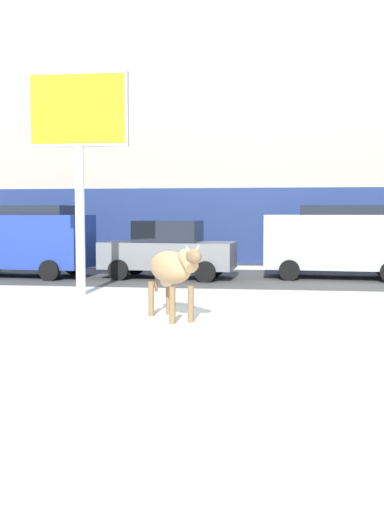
{
  "coord_description": "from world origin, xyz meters",
  "views": [
    {
      "loc": [
        1.65,
        -10.96,
        2.09
      ],
      "look_at": [
        -0.16,
        2.47,
        1.1
      ],
      "focal_mm": 41.74,
      "sensor_mm": 36.0,
      "label": 1
    }
  ],
  "objects_px": {
    "billboard": "(79,123)",
    "car_grey_sedan": "(168,250)",
    "car_silver_van": "(339,239)",
    "cow_tan": "(172,269)",
    "car_blue_van": "(20,239)"
  },
  "relations": [
    {
      "from": "billboard",
      "to": "car_grey_sedan",
      "type": "relative_size",
      "value": 1.29
    },
    {
      "from": "car_grey_sedan",
      "to": "billboard",
      "type": "bearing_deg",
      "value": -110.32
    },
    {
      "from": "car_grey_sedan",
      "to": "car_silver_van",
      "type": "distance_m",
      "value": 5.46
    },
    {
      "from": "cow_tan",
      "to": "car_blue_van",
      "type": "xyz_separation_m",
      "value": [
        -6.23,
        7.09,
        0.25
      ]
    },
    {
      "from": "car_blue_van",
      "to": "car_grey_sedan",
      "type": "distance_m",
      "value": 4.9
    },
    {
      "from": "car_blue_van",
      "to": "car_silver_van",
      "type": "xyz_separation_m",
      "value": [
        10.29,
        0.85,
        0.0
      ]
    },
    {
      "from": "cow_tan",
      "to": "car_blue_van",
      "type": "distance_m",
      "value": 9.45
    },
    {
      "from": "cow_tan",
      "to": "billboard",
      "type": "xyz_separation_m",
      "value": [
        -2.88,
        3.11,
        3.32
      ]
    },
    {
      "from": "billboard",
      "to": "car_silver_van",
      "type": "xyz_separation_m",
      "value": [
        6.93,
        4.83,
        -3.07
      ]
    },
    {
      "from": "billboard",
      "to": "car_grey_sedan",
      "type": "xyz_separation_m",
      "value": [
        1.53,
        4.13,
        -3.41
      ]
    },
    {
      "from": "car_grey_sedan",
      "to": "car_blue_van",
      "type": "bearing_deg",
      "value": -178.27
    },
    {
      "from": "cow_tan",
      "to": "car_grey_sedan",
      "type": "bearing_deg",
      "value": 100.54
    },
    {
      "from": "car_blue_van",
      "to": "car_grey_sedan",
      "type": "xyz_separation_m",
      "value": [
        4.89,
        0.15,
        -0.33
      ]
    },
    {
      "from": "car_grey_sedan",
      "to": "car_silver_van",
      "type": "relative_size",
      "value": 0.91
    },
    {
      "from": "billboard",
      "to": "car_blue_van",
      "type": "xyz_separation_m",
      "value": [
        -3.36,
        3.98,
        -3.07
      ]
    }
  ]
}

